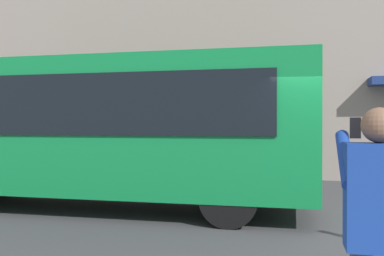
% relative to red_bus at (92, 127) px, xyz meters
% --- Properties ---
extents(ground_plane, '(60.00, 60.00, 0.00)m').
position_rel_red_bus_xyz_m(ground_plane, '(-4.96, 0.74, -1.68)').
color(ground_plane, '#38383A').
extents(red_bus, '(9.05, 2.54, 3.08)m').
position_rel_red_bus_xyz_m(red_bus, '(0.00, 0.00, 0.00)').
color(red_bus, '#0F7238').
rests_on(red_bus, ground_plane).
extents(pedestrian_photographer, '(0.53, 0.52, 1.70)m').
position_rel_red_bus_xyz_m(pedestrian_photographer, '(-4.60, 5.46, -0.54)').
color(pedestrian_photographer, '#2D2D33').
rests_on(pedestrian_photographer, sidewalk_curb).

